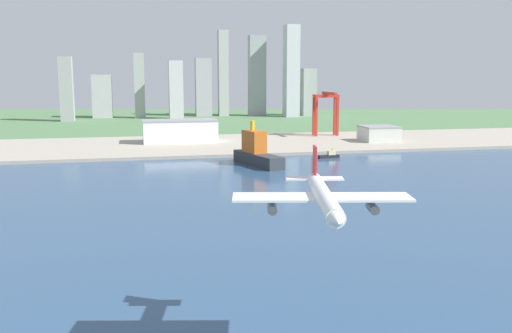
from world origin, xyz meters
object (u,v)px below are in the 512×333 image
Objects in this scene: airplane_landing at (323,197)px; container_barge at (257,153)px; warehouse_main at (180,131)px; port_crane_red at (326,105)px; tugboat_small at (330,155)px; warehouse_annex at (379,133)px.

airplane_landing reaches higher than container_barge.
warehouse_main is (2.02, 385.31, -23.81)m from airplane_landing.
port_crane_red is at bearing 55.29° from container_barge.
warehouse_main is at bearing -171.36° from port_crane_red.
airplane_landing is 0.98× the size of port_crane_red.
container_barge is at bearing -71.40° from warehouse_main.
airplane_landing is at bearing -109.50° from port_crane_red.
container_barge is (-59.80, -20.44, 6.44)m from tugboat_small.
port_crane_red reaches higher than warehouse_main.
container_barge is at bearing 80.55° from airplane_landing.
port_crane_red is at bearing 8.64° from warehouse_main.
airplane_landing is 2.51× the size of tugboat_small.
warehouse_main reaches higher than tugboat_small.
container_barge is at bearing -124.71° from port_crane_red.
port_crane_red is (144.10, 406.90, -3.73)m from airplane_landing.
container_barge is 1.22× the size of port_crane_red.
container_barge is 1.64× the size of warehouse_annex.
warehouse_annex is (175.96, 355.47, -26.92)m from airplane_landing.
warehouse_annex is at bearing 45.26° from tugboat_small.
tugboat_small is 0.52× the size of warehouse_annex.
airplane_landing is 266.83m from container_barge.
tugboat_small is at bearing 18.87° from container_barge.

